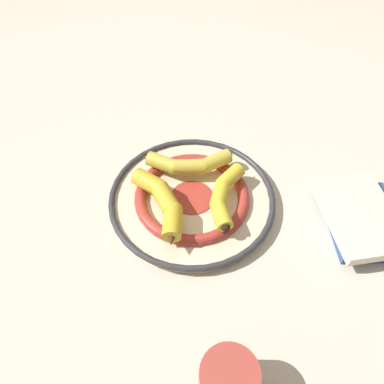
{
  "coord_description": "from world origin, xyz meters",
  "views": [
    {
      "loc": [
        0.42,
        0.34,
        0.66
      ],
      "look_at": [
        0.01,
        0.03,
        0.04
      ],
      "focal_mm": 35.0,
      "sensor_mm": 36.0,
      "label": 1
    }
  ],
  "objects_px": {
    "banana_a": "(163,202)",
    "book_stack": "(361,218)",
    "banana_b": "(187,164)",
    "decorative_bowl": "(192,198)",
    "coffee_mug": "(229,383)",
    "banana_c": "(224,194)"
  },
  "relations": [
    {
      "from": "banana_c",
      "to": "coffee_mug",
      "type": "height_order",
      "value": "coffee_mug"
    },
    {
      "from": "banana_a",
      "to": "banana_b",
      "type": "bearing_deg",
      "value": -50.66
    },
    {
      "from": "banana_c",
      "to": "book_stack",
      "type": "height_order",
      "value": "banana_c"
    },
    {
      "from": "banana_a",
      "to": "banana_b",
      "type": "relative_size",
      "value": 1.11
    },
    {
      "from": "decorative_bowl",
      "to": "coffee_mug",
      "type": "relative_size",
      "value": 2.71
    },
    {
      "from": "banana_a",
      "to": "banana_b",
      "type": "distance_m",
      "value": 0.12
    },
    {
      "from": "banana_a",
      "to": "book_stack",
      "type": "distance_m",
      "value": 0.42
    },
    {
      "from": "banana_c",
      "to": "coffee_mug",
      "type": "relative_size",
      "value": 1.3
    },
    {
      "from": "banana_a",
      "to": "book_stack",
      "type": "bearing_deg",
      "value": -119.92
    },
    {
      "from": "banana_b",
      "to": "book_stack",
      "type": "xyz_separation_m",
      "value": [
        -0.11,
        0.37,
        -0.02
      ]
    },
    {
      "from": "decorative_bowl",
      "to": "book_stack",
      "type": "xyz_separation_m",
      "value": [
        -0.16,
        0.32,
        0.01
      ]
    },
    {
      "from": "banana_a",
      "to": "banana_c",
      "type": "bearing_deg",
      "value": -106.08
    },
    {
      "from": "coffee_mug",
      "to": "banana_c",
      "type": "bearing_deg",
      "value": 144.94
    },
    {
      "from": "banana_c",
      "to": "decorative_bowl",
      "type": "bearing_deg",
      "value": -89.43
    },
    {
      "from": "banana_a",
      "to": "banana_b",
      "type": "height_order",
      "value": "banana_a"
    },
    {
      "from": "decorative_bowl",
      "to": "book_stack",
      "type": "distance_m",
      "value": 0.36
    },
    {
      "from": "coffee_mug",
      "to": "decorative_bowl",
      "type": "bearing_deg",
      "value": 155.26
    },
    {
      "from": "banana_b",
      "to": "book_stack",
      "type": "distance_m",
      "value": 0.39
    },
    {
      "from": "banana_a",
      "to": "decorative_bowl",
      "type": "bearing_deg",
      "value": -82.41
    },
    {
      "from": "banana_a",
      "to": "book_stack",
      "type": "height_order",
      "value": "banana_a"
    },
    {
      "from": "decorative_bowl",
      "to": "banana_a",
      "type": "distance_m",
      "value": 0.08
    },
    {
      "from": "banana_b",
      "to": "book_stack",
      "type": "relative_size",
      "value": 0.7
    }
  ]
}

